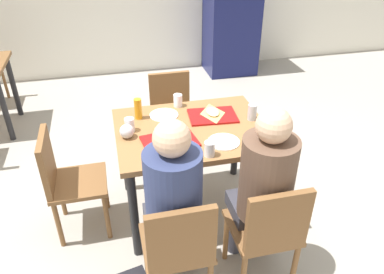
# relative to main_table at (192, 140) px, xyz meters

# --- Properties ---
(ground_plane) EXTENTS (10.00, 10.00, 0.02)m
(ground_plane) POSITION_rel_main_table_xyz_m (0.00, 0.00, -0.67)
(ground_plane) COLOR #9E998E
(main_table) EXTENTS (1.10, 0.86, 0.77)m
(main_table) POSITION_rel_main_table_xyz_m (0.00, 0.00, 0.00)
(main_table) COLOR olive
(main_table) RESTS_ON ground_plane
(chair_near_left) EXTENTS (0.40, 0.40, 0.84)m
(chair_near_left) POSITION_rel_main_table_xyz_m (-0.28, -0.82, -0.18)
(chair_near_left) COLOR brown
(chair_near_left) RESTS_ON ground_plane
(chair_near_right) EXTENTS (0.40, 0.40, 0.84)m
(chair_near_right) POSITION_rel_main_table_xyz_m (0.28, -0.82, -0.18)
(chair_near_right) COLOR brown
(chair_near_right) RESTS_ON ground_plane
(chair_far_side) EXTENTS (0.40, 0.40, 0.84)m
(chair_far_side) POSITION_rel_main_table_xyz_m (0.00, 0.82, -0.18)
(chair_far_side) COLOR brown
(chair_far_side) RESTS_ON ground_plane
(chair_left_end) EXTENTS (0.40, 0.40, 0.84)m
(chair_left_end) POSITION_rel_main_table_xyz_m (-0.93, 0.00, -0.18)
(chair_left_end) COLOR brown
(chair_left_end) RESTS_ON ground_plane
(person_in_red) EXTENTS (0.32, 0.42, 1.25)m
(person_in_red) POSITION_rel_main_table_xyz_m (-0.28, -0.68, 0.07)
(person_in_red) COLOR #383842
(person_in_red) RESTS_ON ground_plane
(person_in_brown_jacket) EXTENTS (0.32, 0.42, 1.25)m
(person_in_brown_jacket) POSITION_rel_main_table_xyz_m (0.28, -0.68, 0.07)
(person_in_brown_jacket) COLOR #383842
(person_in_brown_jacket) RESTS_ON ground_plane
(tray_red_near) EXTENTS (0.39, 0.31, 0.02)m
(tray_red_near) POSITION_rel_main_table_xyz_m (-0.19, -0.15, 0.11)
(tray_red_near) COLOR #B21414
(tray_red_near) RESTS_ON main_table
(tray_red_far) EXTENTS (0.38, 0.29, 0.02)m
(tray_red_far) POSITION_rel_main_table_xyz_m (0.19, 0.13, 0.11)
(tray_red_far) COLOR #B21414
(tray_red_far) RESTS_ON main_table
(paper_plate_center) EXTENTS (0.22, 0.22, 0.01)m
(paper_plate_center) POSITION_rel_main_table_xyz_m (-0.17, 0.24, 0.11)
(paper_plate_center) COLOR white
(paper_plate_center) RESTS_ON main_table
(paper_plate_near_edge) EXTENTS (0.22, 0.22, 0.01)m
(paper_plate_near_edge) POSITION_rel_main_table_xyz_m (0.17, -0.24, 0.11)
(paper_plate_near_edge) COLOR white
(paper_plate_near_edge) RESTS_ON main_table
(pizza_slice_a) EXTENTS (0.24, 0.22, 0.02)m
(pizza_slice_a) POSITION_rel_main_table_xyz_m (-0.20, -0.14, 0.13)
(pizza_slice_a) COLOR tan
(pizza_slice_a) RESTS_ON tray_red_near
(pizza_slice_b) EXTENTS (0.16, 0.24, 0.02)m
(pizza_slice_b) POSITION_rel_main_table_xyz_m (0.20, 0.15, 0.13)
(pizza_slice_b) COLOR #DBAD60
(pizza_slice_b) RESTS_ON tray_red_far
(plastic_cup_a) EXTENTS (0.07, 0.07, 0.10)m
(plastic_cup_a) POSITION_rel_main_table_xyz_m (-0.03, 0.37, 0.15)
(plastic_cup_a) COLOR white
(plastic_cup_a) RESTS_ON main_table
(plastic_cup_b) EXTENTS (0.07, 0.07, 0.10)m
(plastic_cup_b) POSITION_rel_main_table_xyz_m (0.03, -0.37, 0.15)
(plastic_cup_b) COLOR white
(plastic_cup_b) RESTS_ON main_table
(plastic_cup_c) EXTENTS (0.07, 0.07, 0.10)m
(plastic_cup_c) POSITION_rel_main_table_xyz_m (-0.44, 0.06, 0.15)
(plastic_cup_c) COLOR white
(plastic_cup_c) RESTS_ON main_table
(soda_can) EXTENTS (0.07, 0.07, 0.12)m
(soda_can) POSITION_rel_main_table_xyz_m (0.47, 0.02, 0.16)
(soda_can) COLOR #B7BCC6
(soda_can) RESTS_ON main_table
(condiment_bottle) EXTENTS (0.06, 0.06, 0.16)m
(condiment_bottle) POSITION_rel_main_table_xyz_m (-0.36, 0.24, 0.18)
(condiment_bottle) COLOR orange
(condiment_bottle) RESTS_ON main_table
(foil_bundle) EXTENTS (0.10, 0.10, 0.10)m
(foil_bundle) POSITION_rel_main_table_xyz_m (-0.47, -0.02, 0.15)
(foil_bundle) COLOR silver
(foil_bundle) RESTS_ON main_table
(drink_fridge) EXTENTS (0.70, 0.60, 1.90)m
(drink_fridge) POSITION_rel_main_table_xyz_m (1.26, 2.85, 0.29)
(drink_fridge) COLOR #14194C
(drink_fridge) RESTS_ON ground_plane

